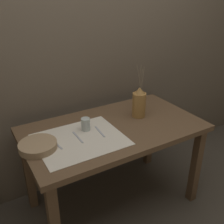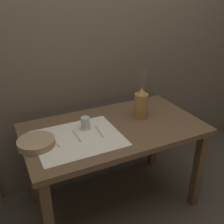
# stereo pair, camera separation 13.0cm
# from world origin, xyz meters

# --- Properties ---
(ground_plane) EXTENTS (12.00, 12.00, 0.00)m
(ground_plane) POSITION_xyz_m (0.00, 0.00, 0.00)
(ground_plane) COLOR #473F35
(stone_wall_back) EXTENTS (7.00, 0.06, 2.40)m
(stone_wall_back) POSITION_xyz_m (0.00, 0.47, 1.20)
(stone_wall_back) COLOR brown
(stone_wall_back) RESTS_ON ground_plane
(wooden_table) EXTENTS (1.29, 0.72, 0.71)m
(wooden_table) POSITION_xyz_m (0.00, 0.00, 0.62)
(wooden_table) COLOR brown
(wooden_table) RESTS_ON ground_plane
(linen_cloth) EXTENTS (0.56, 0.47, 0.00)m
(linen_cloth) POSITION_xyz_m (-0.28, -0.04, 0.71)
(linen_cloth) COLOR beige
(linen_cloth) RESTS_ON wooden_table
(pitcher_with_flowers) EXTENTS (0.10, 0.10, 0.41)m
(pitcher_with_flowers) POSITION_xyz_m (0.26, 0.05, 0.82)
(pitcher_with_flowers) COLOR olive
(pitcher_with_flowers) RESTS_ON wooden_table
(wooden_bowl) EXTENTS (0.24, 0.24, 0.05)m
(wooden_bowl) POSITION_xyz_m (-0.55, -0.01, 0.73)
(wooden_bowl) COLOR #9E7F5B
(wooden_bowl) RESTS_ON wooden_table
(glass_tumbler_near) EXTENTS (0.06, 0.06, 0.09)m
(glass_tumbler_near) POSITION_xyz_m (-0.19, 0.05, 0.76)
(glass_tumbler_near) COLOR #B7C1BC
(glass_tumbler_near) RESTS_ON wooden_table
(spoon_inner) EXTENTS (0.04, 0.17, 0.02)m
(spoon_inner) POSITION_xyz_m (-0.44, 0.04, 0.72)
(spoon_inner) COLOR #A8A8AD
(spoon_inner) RESTS_ON wooden_table
(knife_center) EXTENTS (0.01, 0.16, 0.00)m
(knife_center) POSITION_xyz_m (-0.28, -0.01, 0.72)
(knife_center) COLOR #A8A8AD
(knife_center) RESTS_ON wooden_table
(fork_outer) EXTENTS (0.03, 0.16, 0.00)m
(fork_outer) POSITION_xyz_m (-0.12, -0.02, 0.72)
(fork_outer) COLOR #A8A8AD
(fork_outer) RESTS_ON wooden_table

